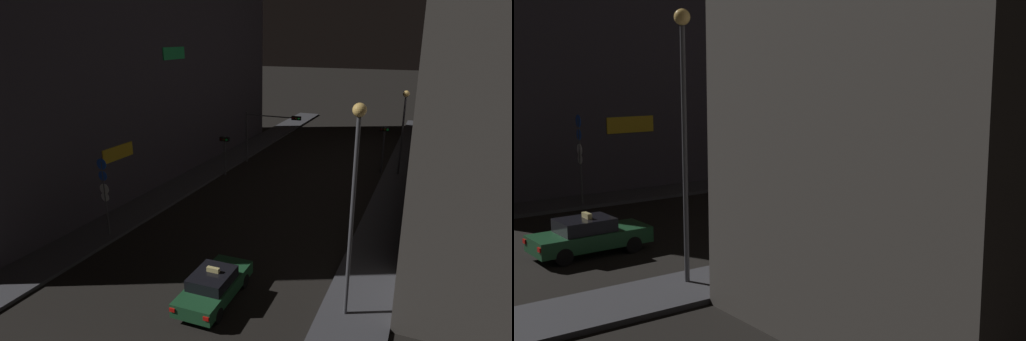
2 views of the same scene
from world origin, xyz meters
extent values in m
cube|color=#424247|center=(-7.59, 26.28, 0.09)|extent=(2.87, 56.55, 0.17)
cube|color=#424247|center=(7.59, 26.28, 0.09)|extent=(2.87, 56.55, 0.17)
cube|color=#3D3842|center=(-13.39, 22.09, 10.65)|extent=(8.74, 35.26, 21.30)
cube|color=yellow|center=(-8.98, 15.04, 3.83)|extent=(0.08, 2.80, 0.90)
cube|color=#26CC66|center=(-8.98, 22.09, 9.80)|extent=(0.08, 2.80, 0.90)
cube|color=#26CC66|center=(8.98, 18.72, 3.12)|extent=(0.08, 2.80, 0.90)
cube|color=#1E512D|center=(1.71, 8.16, 0.62)|extent=(1.91, 4.44, 0.60)
cube|color=black|center=(1.71, 7.96, 1.17)|extent=(1.63, 2.02, 0.50)
cube|color=red|center=(1.02, 5.92, 0.72)|extent=(0.24, 0.07, 0.16)
cube|color=red|center=(2.52, 5.96, 0.72)|extent=(0.24, 0.07, 0.16)
cylinder|color=black|center=(0.87, 9.51, 0.32)|extent=(0.24, 0.65, 0.64)
cylinder|color=black|center=(2.47, 9.55, 0.32)|extent=(0.24, 0.65, 0.64)
cylinder|color=black|center=(0.95, 6.78, 0.32)|extent=(0.24, 0.65, 0.64)
cylinder|color=black|center=(2.54, 6.82, 0.32)|extent=(0.24, 0.65, 0.64)
cube|color=#F4E08C|center=(1.71, 8.06, 1.52)|extent=(0.56, 0.19, 0.20)
cylinder|color=#47474C|center=(-5.90, 28.41, 2.31)|extent=(0.16, 0.16, 4.62)
cylinder|color=#47474C|center=(-3.58, 28.41, 4.37)|extent=(4.64, 0.10, 0.10)
cube|color=black|center=(-1.26, 28.41, 4.37)|extent=(0.80, 0.28, 0.32)
sphere|color=#3F0C0C|center=(-1.51, 28.23, 4.37)|extent=(0.20, 0.20, 0.20)
sphere|color=#3F2D0C|center=(-1.26, 28.23, 4.37)|extent=(0.20, 0.20, 0.20)
sphere|color=#19E54C|center=(-1.01, 28.23, 4.37)|extent=(0.20, 0.20, 0.20)
cylinder|color=#47474C|center=(-5.90, 24.07, 1.65)|extent=(0.16, 0.16, 3.31)
cube|color=black|center=(-5.90, 24.07, 3.06)|extent=(0.80, 0.28, 0.32)
sphere|color=#3F0C0C|center=(-6.15, 23.89, 3.06)|extent=(0.20, 0.20, 0.20)
sphere|color=#3F2D0C|center=(-5.90, 23.89, 3.06)|extent=(0.20, 0.20, 0.20)
sphere|color=#19E54C|center=(-5.65, 23.89, 3.06)|extent=(0.20, 0.20, 0.20)
cylinder|color=#47474C|center=(5.90, 29.89, 1.99)|extent=(0.16, 0.16, 3.97)
cube|color=black|center=(5.90, 29.89, 3.72)|extent=(0.80, 0.28, 0.32)
sphere|color=#3F0C0C|center=(5.65, 29.71, 3.72)|extent=(0.20, 0.20, 0.20)
sphere|color=#3F2D0C|center=(5.90, 29.71, 3.72)|extent=(0.20, 0.20, 0.20)
sphere|color=#19E54C|center=(6.15, 29.71, 3.72)|extent=(0.20, 0.20, 0.20)
cylinder|color=#47474C|center=(-6.81, 11.23, 2.34)|extent=(0.10, 0.10, 4.34)
cylinder|color=blue|center=(-6.81, 11.21, 4.36)|extent=(0.64, 0.03, 0.64)
cylinder|color=blue|center=(-6.81, 11.21, 3.69)|extent=(0.57, 0.03, 0.57)
cylinder|color=white|center=(-6.81, 11.21, 2.92)|extent=(0.62, 0.03, 0.62)
cylinder|color=white|center=(-6.81, 11.21, 2.45)|extent=(0.54, 0.03, 0.54)
cylinder|color=#47474C|center=(7.20, 9.17, 4.24)|extent=(0.16, 0.16, 8.12)
sphere|color=#F9C666|center=(7.20, 9.17, 8.55)|extent=(0.51, 0.51, 0.51)
camera|label=1|loc=(9.73, -6.06, 11.04)|focal=30.08mm
camera|label=2|loc=(25.46, -1.34, 7.08)|focal=47.06mm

